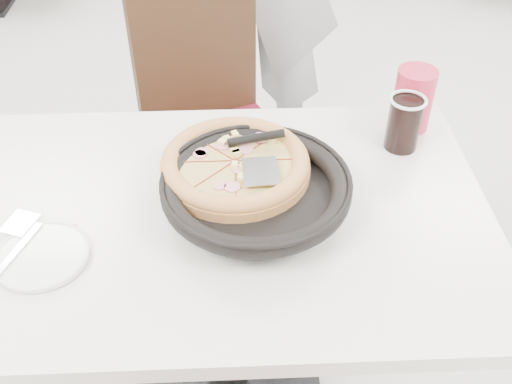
{
  "coord_description": "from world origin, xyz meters",
  "views": [
    {
      "loc": [
        -0.17,
        -1.44,
        1.63
      ],
      "look_at": [
        -0.13,
        -0.47,
        0.8
      ],
      "focal_mm": 42.0,
      "sensor_mm": 36.0,
      "label": 1
    }
  ],
  "objects_px": {
    "main_table": "(224,315)",
    "pizza": "(235,168)",
    "side_plate": "(42,256)",
    "cola_glass": "(404,125)",
    "red_cup": "(413,99)",
    "chair_far": "(222,143)",
    "pizza_pan": "(256,195)"
  },
  "relations": [
    {
      "from": "pizza",
      "to": "red_cup",
      "type": "bearing_deg",
      "value": 27.66
    },
    {
      "from": "chair_far",
      "to": "side_plate",
      "type": "height_order",
      "value": "chair_far"
    },
    {
      "from": "main_table",
      "to": "pizza",
      "type": "xyz_separation_m",
      "value": [
        0.04,
        0.07,
        0.44
      ]
    },
    {
      "from": "cola_glass",
      "to": "red_cup",
      "type": "height_order",
      "value": "red_cup"
    },
    {
      "from": "pizza",
      "to": "pizza_pan",
      "type": "bearing_deg",
      "value": -58.86
    },
    {
      "from": "chair_far",
      "to": "side_plate",
      "type": "relative_size",
      "value": 5.14
    },
    {
      "from": "pizza_pan",
      "to": "pizza",
      "type": "bearing_deg",
      "value": 121.14
    },
    {
      "from": "pizza",
      "to": "cola_glass",
      "type": "xyz_separation_m",
      "value": [
        0.41,
        0.15,
        0.0
      ]
    },
    {
      "from": "main_table",
      "to": "cola_glass",
      "type": "xyz_separation_m",
      "value": [
        0.45,
        0.21,
        0.44
      ]
    },
    {
      "from": "red_cup",
      "to": "main_table",
      "type": "bearing_deg",
      "value": -148.37
    },
    {
      "from": "pizza",
      "to": "side_plate",
      "type": "xyz_separation_m",
      "value": [
        -0.39,
        -0.2,
        -0.05
      ]
    },
    {
      "from": "pizza_pan",
      "to": "side_plate",
      "type": "bearing_deg",
      "value": -163.28
    },
    {
      "from": "red_cup",
      "to": "chair_far",
      "type": "bearing_deg",
      "value": 146.76
    },
    {
      "from": "pizza_pan",
      "to": "cola_glass",
      "type": "height_order",
      "value": "cola_glass"
    },
    {
      "from": "pizza_pan",
      "to": "red_cup",
      "type": "distance_m",
      "value": 0.52
    },
    {
      "from": "pizza",
      "to": "side_plate",
      "type": "bearing_deg",
      "value": -152.78
    },
    {
      "from": "chair_far",
      "to": "red_cup",
      "type": "relative_size",
      "value": 5.94
    },
    {
      "from": "cola_glass",
      "to": "pizza_pan",
      "type": "bearing_deg",
      "value": -149.39
    },
    {
      "from": "main_table",
      "to": "red_cup",
      "type": "height_order",
      "value": "red_cup"
    },
    {
      "from": "main_table",
      "to": "side_plate",
      "type": "bearing_deg",
      "value": -158.97
    },
    {
      "from": "side_plate",
      "to": "red_cup",
      "type": "xyz_separation_m",
      "value": [
        0.84,
        0.44,
        0.07
      ]
    },
    {
      "from": "main_table",
      "to": "pizza_pan",
      "type": "xyz_separation_m",
      "value": [
        0.08,
        -0.0,
        0.42
      ]
    },
    {
      "from": "main_table",
      "to": "pizza",
      "type": "bearing_deg",
      "value": 59.04
    },
    {
      "from": "pizza",
      "to": "red_cup",
      "type": "height_order",
      "value": "red_cup"
    },
    {
      "from": "chair_far",
      "to": "pizza_pan",
      "type": "distance_m",
      "value": 0.71
    },
    {
      "from": "side_plate",
      "to": "red_cup",
      "type": "relative_size",
      "value": 1.16
    },
    {
      "from": "pizza",
      "to": "red_cup",
      "type": "xyz_separation_m",
      "value": [
        0.45,
        0.24,
        0.02
      ]
    },
    {
      "from": "main_table",
      "to": "pizza",
      "type": "relative_size",
      "value": 3.6
    },
    {
      "from": "side_plate",
      "to": "cola_glass",
      "type": "height_order",
      "value": "cola_glass"
    },
    {
      "from": "pizza_pan",
      "to": "main_table",
      "type": "bearing_deg",
      "value": 176.71
    },
    {
      "from": "pizza",
      "to": "cola_glass",
      "type": "bearing_deg",
      "value": 19.69
    },
    {
      "from": "main_table",
      "to": "chair_far",
      "type": "xyz_separation_m",
      "value": [
        -0.0,
        0.63,
        0.1
      ]
    }
  ]
}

